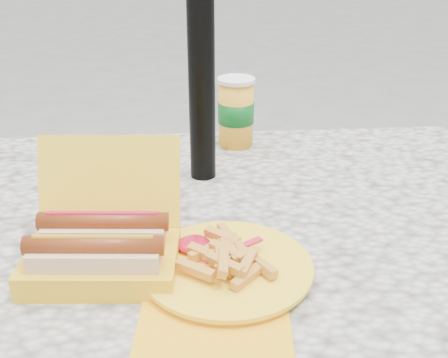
{
  "coord_description": "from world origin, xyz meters",
  "views": [
    {
      "loc": [
        -0.04,
        -0.85,
        1.23
      ],
      "look_at": [
        0.03,
        0.04,
        0.8
      ],
      "focal_mm": 45.0,
      "sensor_mm": 36.0,
      "label": 1
    }
  ],
  "objects": [
    {
      "name": "fries_plate",
      "position": [
        0.02,
        -0.19,
        0.76
      ],
      "size": [
        0.26,
        0.34,
        0.05
      ],
      "rotation": [
        0.0,
        0.0,
        0.06
      ],
      "color": "#F9AF12",
      "rests_on": "picnic_table"
    },
    {
      "name": "soda_cup",
      "position": [
        0.08,
        0.32,
        0.83
      ],
      "size": [
        0.08,
        0.08,
        0.15
      ],
      "rotation": [
        0.0,
        0.0,
        -0.1
      ],
      "color": "#FFAA23",
      "rests_on": "picnic_table"
    },
    {
      "name": "hotdog_box",
      "position": [
        -0.16,
        -0.16,
        0.79
      ],
      "size": [
        0.23,
        0.21,
        0.17
      ],
      "rotation": [
        0.0,
        0.0,
        -0.08
      ],
      "color": "yellow",
      "rests_on": "picnic_table"
    },
    {
      "name": "picnic_table",
      "position": [
        0.0,
        0.0,
        0.64
      ],
      "size": [
        1.2,
        0.8,
        0.75
      ],
      "color": "beige",
      "rests_on": "ground"
    }
  ]
}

